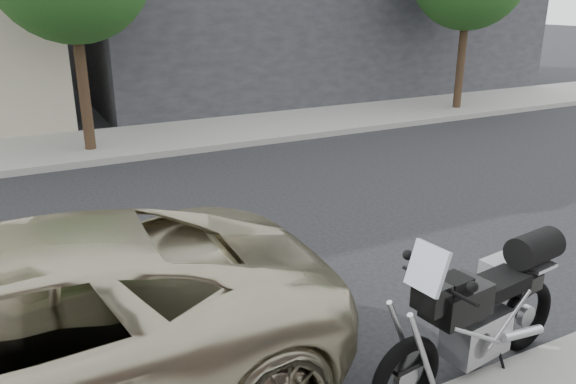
# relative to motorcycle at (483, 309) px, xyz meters

# --- Properties ---
(ground) EXTENTS (120.00, 120.00, 0.00)m
(ground) POSITION_rel_motorcycle_xyz_m (0.04, -3.85, -0.68)
(ground) COLOR black
(ground) RESTS_ON ground
(far_sidewalk) EXTENTS (44.00, 3.00, 0.15)m
(far_sidewalk) POSITION_rel_motorcycle_xyz_m (0.04, -10.35, -0.60)
(far_sidewalk) COLOR gray
(far_sidewalk) RESTS_ON ground
(motorcycle) EXTENTS (2.47, 0.99, 1.57)m
(motorcycle) POSITION_rel_motorcycle_xyz_m (0.00, 0.00, 0.00)
(motorcycle) COLOR black
(motorcycle) RESTS_ON ground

